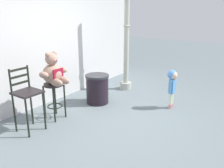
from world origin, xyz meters
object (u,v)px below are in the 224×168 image
teddy_bear (54,72)px  child_walking (172,81)px  lamppost (126,47)px  bar_stool_with_teddy (54,94)px  bar_chair_empty (27,95)px  trash_bin (97,89)px

teddy_bear → child_walking: (1.79, -1.63, -0.32)m
lamppost → bar_stool_with_teddy: bearing=175.8°
child_walking → bar_chair_empty: 2.91m
child_walking → trash_bin: 1.65m
bar_stool_with_teddy → teddy_bear: (0.00, -0.03, 0.43)m
bar_stool_with_teddy → bar_chair_empty: 0.63m
child_walking → trash_bin: (-0.68, 1.48, -0.28)m
bar_chair_empty → child_walking: bearing=-34.6°
bar_stool_with_teddy → child_walking: size_ratio=0.84×
bar_stool_with_teddy → trash_bin: 1.13m
trash_bin → lamppost: size_ratio=0.23×
bar_stool_with_teddy → child_walking: 2.44m
trash_bin → child_walking: bearing=-65.3°
trash_bin → bar_chair_empty: bearing=174.4°
bar_stool_with_teddy → child_walking: child_walking is taller
trash_bin → lamppost: lamppost is taller
teddy_bear → trash_bin: 1.27m
trash_bin → bar_chair_empty: bar_chair_empty is taller
bar_stool_with_teddy → child_walking: (1.79, -1.66, 0.11)m
bar_chair_empty → bar_stool_with_teddy: bearing=0.6°
lamppost → bar_chair_empty: size_ratio=2.52×
bar_chair_empty → lamppost: bearing=-3.2°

